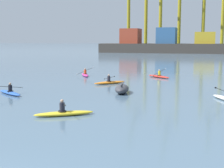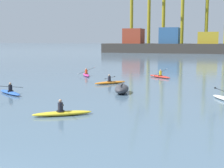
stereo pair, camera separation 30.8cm
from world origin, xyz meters
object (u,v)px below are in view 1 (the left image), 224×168
at_px(gantry_crane_west, 137,7).
at_px(kayak_orange, 110,82).
at_px(capsized_dinghy, 122,89).
at_px(container_barge, 165,45).
at_px(kayak_blue, 10,92).
at_px(kayak_red, 159,76).
at_px(kayak_magenta, 85,75).
at_px(kayak_yellow, 64,113).
at_px(gantry_crane_east_mid, 214,4).

bearing_deg(gantry_crane_west, kayak_orange, -78.77).
height_order(gantry_crane_west, capsized_dinghy, gantry_crane_west).
relative_size(container_barge, kayak_blue, 13.93).
bearing_deg(capsized_dinghy, kayak_blue, -158.95).
height_order(gantry_crane_west, kayak_red, gantry_crane_west).
xyz_separation_m(container_barge, kayak_red, (9.24, -72.46, -2.59)).
relative_size(container_barge, gantry_crane_west, 1.27).
height_order(kayak_blue, kayak_magenta, kayak_magenta).
xyz_separation_m(kayak_blue, kayak_yellow, (7.26, -5.33, 0.00)).
relative_size(gantry_crane_west, kayak_orange, 12.36).
height_order(gantry_crane_east_mid, kayak_red, gantry_crane_east_mid).
xyz_separation_m(capsized_dinghy, kayak_yellow, (-1.07, -8.53, -0.18)).
xyz_separation_m(gantry_crane_west, capsized_dinghy, (20.70, -96.00, -16.19)).
relative_size(gantry_crane_east_mid, kayak_orange, 12.06).
bearing_deg(kayak_red, container_barge, 97.27).
bearing_deg(kayak_red, gantry_crane_east_mid, 86.29).
relative_size(gantry_crane_east_mid, kayak_red, 11.45).
bearing_deg(gantry_crane_west, capsized_dinghy, -77.83).
bearing_deg(gantry_crane_east_mid, kayak_magenta, -99.23).
xyz_separation_m(kayak_magenta, kayak_orange, (4.94, -5.82, 0.00)).
distance_m(capsized_dinghy, kayak_yellow, 8.60).
height_order(container_barge, kayak_red, container_barge).
distance_m(gantry_crane_west, capsized_dinghy, 99.53).
xyz_separation_m(container_barge, kayak_blue, (-0.23, -87.42, -2.59)).
xyz_separation_m(gantry_crane_west, kayak_red, (21.85, -84.25, -16.36)).
bearing_deg(kayak_orange, gantry_crane_east_mid, 84.27).
distance_m(gantry_crane_west, kayak_red, 88.56).
distance_m(kayak_magenta, kayak_yellow, 20.44).
bearing_deg(container_barge, gantry_crane_east_mid, 45.69).
distance_m(container_barge, gantry_crane_east_mid, 25.79).
bearing_deg(kayak_blue, capsized_dinghy, 21.05).
relative_size(capsized_dinghy, kayak_magenta, 0.85).
bearing_deg(kayak_yellow, kayak_magenta, 108.58).
distance_m(container_barge, kayak_magenta, 73.42).
bearing_deg(container_barge, kayak_orange, -86.06).
xyz_separation_m(container_barge, kayak_yellow, (7.03, -92.74, -2.59)).
relative_size(kayak_blue, kayak_red, 1.07).
distance_m(container_barge, kayak_orange, 79.43).
distance_m(container_barge, gantry_crane_west, 22.08).
bearing_deg(capsized_dinghy, kayak_orange, 117.79).
relative_size(gantry_crane_east_mid, kayak_yellow, 10.85).
relative_size(gantry_crane_east_mid, kayak_magenta, 10.64).
bearing_deg(capsized_dinghy, kayak_red, 84.44).
distance_m(gantry_crane_east_mid, kayak_orange, 96.47).
distance_m(gantry_crane_east_mid, capsized_dinghy, 101.15).
bearing_deg(gantry_crane_east_mid, container_barge, -134.31).
distance_m(gantry_crane_east_mid, kayak_blue, 105.21).
relative_size(kayak_red, kayak_yellow, 0.95).
bearing_deg(kayak_yellow, capsized_dinghy, 82.85).
relative_size(capsized_dinghy, kayak_red, 0.91).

